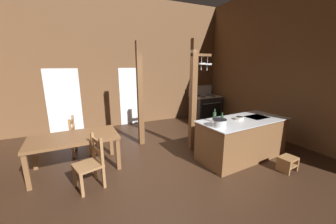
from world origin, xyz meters
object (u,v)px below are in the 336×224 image
(dining_table, at_px, (74,140))
(bottle_short_on_counter, at_px, (222,119))
(ladderback_chair_near_window, at_px, (79,137))
(mixing_bowl_on_counter, at_px, (239,118))
(step_stool, at_px, (287,163))
(ladderback_chair_by_post, at_px, (91,163))
(bottle_tall_on_counter, at_px, (214,117))
(kitchen_island, at_px, (242,138))
(stove_range, at_px, (205,107))
(stockpot_on_counter, at_px, (219,123))

(dining_table, relative_size, bottle_short_on_counter, 6.98)
(ladderback_chair_near_window, xyz_separation_m, mixing_bowl_on_counter, (3.39, -1.75, 0.52))
(step_stool, distance_m, ladderback_chair_by_post, 3.92)
(ladderback_chair_by_post, bearing_deg, mixing_bowl_on_counter, -3.85)
(step_stool, xyz_separation_m, mixing_bowl_on_counter, (-0.51, 0.92, 0.79))
(mixing_bowl_on_counter, distance_m, bottle_tall_on_counter, 0.65)
(kitchen_island, relative_size, step_stool, 5.72)
(stove_range, relative_size, bottle_tall_on_counter, 4.53)
(ladderback_chair_near_window, bearing_deg, stove_range, 17.01)
(ladderback_chair_near_window, bearing_deg, ladderback_chair_by_post, -83.80)
(bottle_short_on_counter, bearing_deg, mixing_bowl_on_counter, 9.18)
(step_stool, bearing_deg, kitchen_island, 114.94)
(kitchen_island, bearing_deg, ladderback_chair_near_window, 152.89)
(dining_table, relative_size, ladderback_chair_by_post, 1.82)
(bottle_tall_on_counter, bearing_deg, mixing_bowl_on_counter, -8.76)
(step_stool, bearing_deg, dining_table, 154.45)
(ladderback_chair_near_window, relative_size, mixing_bowl_on_counter, 4.94)
(stove_range, relative_size, step_stool, 3.38)
(dining_table, distance_m, bottle_tall_on_counter, 3.00)
(ladderback_chair_by_post, distance_m, bottle_short_on_counter, 2.72)
(kitchen_island, xyz_separation_m, stove_range, (1.26, 3.24, 0.02))
(ladderback_chair_near_window, bearing_deg, bottle_tall_on_counter, -30.98)
(stove_range, height_order, ladderback_chair_near_window, stove_range)
(stockpot_on_counter, bearing_deg, step_stool, -28.99)
(stockpot_on_counter, distance_m, bottle_tall_on_counter, 0.34)
(kitchen_island, height_order, stockpot_on_counter, stockpot_on_counter)
(stove_range, relative_size, mixing_bowl_on_counter, 6.86)
(kitchen_island, bearing_deg, mixing_bowl_on_counter, 160.87)
(step_stool, xyz_separation_m, bottle_tall_on_counter, (-1.15, 1.02, 0.87))
(bottle_short_on_counter, bearing_deg, ladderback_chair_by_post, 173.25)
(mixing_bowl_on_counter, bearing_deg, stockpot_on_counter, -163.87)
(kitchen_island, xyz_separation_m, ladderback_chair_near_window, (-3.49, 1.79, -0.01))
(step_stool, xyz_separation_m, dining_table, (-3.99, 1.91, 0.47))
(step_stool, height_order, bottle_tall_on_counter, bottle_tall_on_counter)
(kitchen_island, bearing_deg, dining_table, 164.11)
(step_stool, xyz_separation_m, stockpot_on_counter, (-1.27, 0.70, 0.84))
(stove_range, bearing_deg, bottle_short_on_counter, -120.49)
(step_stool, bearing_deg, bottle_tall_on_counter, 138.34)
(ladderback_chair_near_window, xyz_separation_m, ladderback_chair_by_post, (0.17, -1.54, 0.00))
(ladderback_chair_by_post, bearing_deg, dining_table, 108.05)
(stockpot_on_counter, bearing_deg, kitchen_island, 12.22)
(stove_range, height_order, step_stool, stove_range)
(step_stool, xyz_separation_m, ladderback_chair_near_window, (-3.90, 2.68, 0.27))
(dining_table, relative_size, bottle_tall_on_counter, 5.93)
(bottle_tall_on_counter, bearing_deg, ladderback_chair_by_post, 177.37)
(step_stool, relative_size, ladderback_chair_by_post, 0.41)
(kitchen_island, xyz_separation_m, dining_table, (-3.57, 1.02, 0.19))
(stove_range, bearing_deg, mixing_bowl_on_counter, -112.91)
(step_stool, xyz_separation_m, bottle_short_on_counter, (-1.10, 0.83, 0.85))
(kitchen_island, bearing_deg, step_stool, -65.06)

